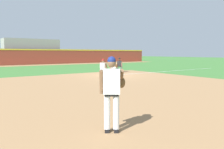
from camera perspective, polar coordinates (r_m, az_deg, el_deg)
ground_plane at (r=18.90m, az=0.06°, el=-0.23°), size 160.00×160.00×0.00m
infield_dirt_patch at (r=12.15m, az=0.03°, el=-3.51°), size 18.00×18.00×0.01m
warning_track_strip at (r=36.99m, az=-18.31°, el=2.37°), size 48.00×3.20×0.01m
foul_line_stripe at (r=24.24m, az=15.15°, el=0.89°), size 15.52×0.10×0.00m
first_base_bag at (r=18.90m, az=0.06°, el=-0.10°), size 0.38×0.38×0.09m
baseball at (r=12.92m, az=-0.51°, el=-2.82°), size 0.07×0.07×0.07m
pitcher at (r=5.31m, az=0.08°, el=-3.92°), size 0.84×0.56×1.86m
first_baseman at (r=19.09m, az=0.41°, el=2.03°), size 0.73×1.09×1.34m
baserunner at (r=17.47m, az=-2.35°, el=1.88°), size 0.61×0.67×1.46m
umpire at (r=21.94m, az=1.95°, el=2.66°), size 0.68×0.65×1.46m
outfield_wall at (r=38.86m, az=-19.25°, el=4.53°), size 48.00×0.54×2.60m
stadium_seating_block at (r=41.24m, az=-20.26°, el=5.68°), size 9.24×3.35×4.35m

